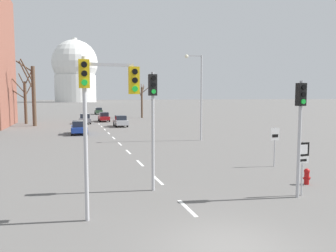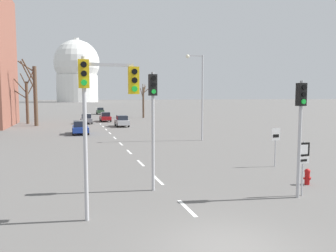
% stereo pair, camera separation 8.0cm
% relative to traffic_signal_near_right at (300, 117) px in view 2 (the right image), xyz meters
% --- Properties ---
extents(ground_plane, '(800.00, 800.00, 0.00)m').
position_rel_traffic_signal_near_right_xyz_m(ground_plane, '(-5.05, -3.48, -3.50)').
color(ground_plane, '#5E5B59').
extents(lane_stripe_0, '(0.16, 2.00, 0.01)m').
position_rel_traffic_signal_near_right_xyz_m(lane_stripe_0, '(-5.05, 0.08, -3.50)').
color(lane_stripe_0, silver).
rests_on(lane_stripe_0, ground_plane).
extents(lane_stripe_1, '(0.16, 2.00, 0.01)m').
position_rel_traffic_signal_near_right_xyz_m(lane_stripe_1, '(-5.05, 4.58, -3.50)').
color(lane_stripe_1, silver).
rests_on(lane_stripe_1, ground_plane).
extents(lane_stripe_2, '(0.16, 2.00, 0.01)m').
position_rel_traffic_signal_near_right_xyz_m(lane_stripe_2, '(-5.05, 9.08, -3.50)').
color(lane_stripe_2, silver).
rests_on(lane_stripe_2, ground_plane).
extents(lane_stripe_3, '(0.16, 2.00, 0.01)m').
position_rel_traffic_signal_near_right_xyz_m(lane_stripe_3, '(-5.05, 13.58, -3.50)').
color(lane_stripe_3, silver).
rests_on(lane_stripe_3, ground_plane).
extents(lane_stripe_4, '(0.16, 2.00, 0.01)m').
position_rel_traffic_signal_near_right_xyz_m(lane_stripe_4, '(-5.05, 18.08, -3.50)').
color(lane_stripe_4, silver).
rests_on(lane_stripe_4, ground_plane).
extents(lane_stripe_5, '(0.16, 2.00, 0.01)m').
position_rel_traffic_signal_near_right_xyz_m(lane_stripe_5, '(-5.05, 22.58, -3.50)').
color(lane_stripe_5, silver).
rests_on(lane_stripe_5, ground_plane).
extents(lane_stripe_6, '(0.16, 2.00, 0.01)m').
position_rel_traffic_signal_near_right_xyz_m(lane_stripe_6, '(-5.05, 27.08, -3.50)').
color(lane_stripe_6, silver).
rests_on(lane_stripe_6, ground_plane).
extents(lane_stripe_7, '(0.16, 2.00, 0.01)m').
position_rel_traffic_signal_near_right_xyz_m(lane_stripe_7, '(-5.05, 31.58, -3.50)').
color(lane_stripe_7, silver).
rests_on(lane_stripe_7, ground_plane).
extents(lane_stripe_8, '(0.16, 2.00, 0.01)m').
position_rel_traffic_signal_near_right_xyz_m(lane_stripe_8, '(-5.05, 36.08, -3.50)').
color(lane_stripe_8, silver).
rests_on(lane_stripe_8, ground_plane).
extents(lane_stripe_9, '(0.16, 2.00, 0.01)m').
position_rel_traffic_signal_near_right_xyz_m(lane_stripe_9, '(-5.05, 40.58, -3.50)').
color(lane_stripe_9, silver).
rests_on(lane_stripe_9, ground_plane).
extents(traffic_signal_near_right, '(0.36, 0.34, 5.02)m').
position_rel_traffic_signal_near_right_xyz_m(traffic_signal_near_right, '(0.00, 0.00, 0.00)').
color(traffic_signal_near_right, '#B2B2B7').
rests_on(traffic_signal_near_right, ground_plane).
extents(traffic_signal_centre_tall, '(0.36, 0.34, 5.46)m').
position_rel_traffic_signal_near_right_xyz_m(traffic_signal_centre_tall, '(-5.74, 2.81, 0.28)').
color(traffic_signal_centre_tall, '#B2B2B7').
rests_on(traffic_signal_centre_tall, ground_plane).
extents(traffic_signal_near_left, '(2.07, 0.34, 5.71)m').
position_rel_traffic_signal_near_right_xyz_m(traffic_signal_near_left, '(-8.30, -0.14, 0.82)').
color(traffic_signal_near_left, '#B2B2B7').
rests_on(traffic_signal_near_left, ground_plane).
extents(route_sign_post, '(0.60, 0.08, 2.41)m').
position_rel_traffic_signal_near_right_xyz_m(route_sign_post, '(0.35, 0.17, -1.86)').
color(route_sign_post, '#B2B2B7').
rests_on(route_sign_post, ground_plane).
extents(speed_limit_sign, '(0.60, 0.08, 2.45)m').
position_rel_traffic_signal_near_right_xyz_m(speed_limit_sign, '(2.76, 5.69, -1.84)').
color(speed_limit_sign, '#B2B2B7').
rests_on(speed_limit_sign, ground_plane).
extents(fire_hydrant, '(0.40, 0.34, 0.80)m').
position_rel_traffic_signal_near_right_xyz_m(fire_hydrant, '(1.82, 1.63, -3.07)').
color(fire_hydrant, '#B21414').
rests_on(fire_hydrant, ground_plane).
extents(street_lamp_right, '(1.81, 0.36, 8.34)m').
position_rel_traffic_signal_near_right_xyz_m(street_lamp_right, '(2.70, 18.23, 1.57)').
color(street_lamp_right, '#B2B2B7').
rests_on(street_lamp_right, ground_plane).
extents(sedan_near_left, '(1.77, 4.06, 1.59)m').
position_rel_traffic_signal_near_right_xyz_m(sedan_near_left, '(-7.15, 41.83, -2.71)').
color(sedan_near_left, slate).
rests_on(sedan_near_left, ground_plane).
extents(sedan_near_right, '(1.73, 4.47, 1.62)m').
position_rel_traffic_signal_near_right_xyz_m(sedan_near_right, '(-3.80, 45.41, -2.68)').
color(sedan_near_right, maroon).
rests_on(sedan_near_right, ground_plane).
extents(sedan_mid_centre, '(1.83, 4.22, 1.55)m').
position_rel_traffic_signal_near_right_xyz_m(sedan_mid_centre, '(-8.41, 27.23, -2.73)').
color(sedan_mid_centre, navy).
rests_on(sedan_mid_centre, ground_plane).
extents(sedan_far_left, '(1.75, 3.94, 1.61)m').
position_rel_traffic_signal_near_right_xyz_m(sedan_far_left, '(-2.44, 35.23, -2.70)').
color(sedan_far_left, '#B7B7BC').
rests_on(sedan_far_left, ground_plane).
extents(sedan_far_right, '(1.74, 4.02, 1.62)m').
position_rel_traffic_signal_near_right_xyz_m(sedan_far_right, '(-2.79, 68.60, -2.69)').
color(sedan_far_right, '#2D4C33').
rests_on(sedan_far_right, ground_plane).
extents(bare_tree_left_near, '(4.18, 1.56, 8.27)m').
position_rel_traffic_signal_near_right_xyz_m(bare_tree_left_near, '(-16.13, 44.07, 0.36)').
color(bare_tree_left_near, brown).
rests_on(bare_tree_left_near, ground_plane).
extents(bare_tree_right_near, '(2.46, 3.18, 6.85)m').
position_rel_traffic_signal_near_right_xyz_m(bare_tree_right_near, '(4.54, 52.88, 0.04)').
color(bare_tree_right_near, brown).
rests_on(bare_tree_right_near, ground_plane).
extents(bare_tree_left_far, '(2.40, 1.63, 9.61)m').
position_rel_traffic_signal_near_right_xyz_m(bare_tree_left_far, '(-14.48, 39.66, 1.29)').
color(bare_tree_left_far, brown).
rests_on(bare_tree_left_far, ground_plane).
extents(capitol_dome, '(32.94, 32.94, 46.52)m').
position_rel_traffic_signal_near_right_xyz_m(capitol_dome, '(-5.05, 240.83, 19.16)').
color(capitol_dome, silver).
rests_on(capitol_dome, ground_plane).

